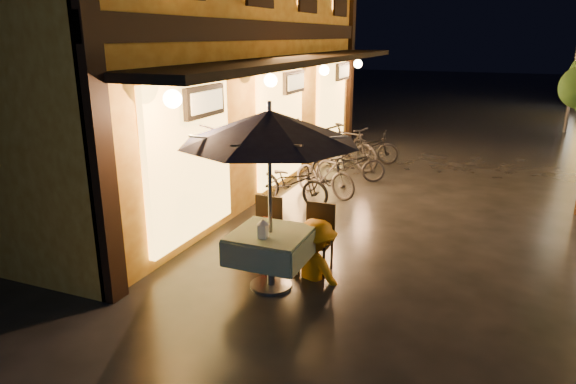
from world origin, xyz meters
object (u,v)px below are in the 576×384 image
at_px(table_lantern, 263,228).
at_px(person_orange, 266,218).
at_px(cafe_table, 271,246).
at_px(person_yellow, 316,221).
at_px(bicycle_0, 291,182).
at_px(patio_umbrella, 269,127).

height_order(table_lantern, person_orange, person_orange).
relative_size(table_lantern, person_orange, 0.17).
xyz_separation_m(cafe_table, person_orange, (-0.32, 0.57, 0.14)).
bearing_deg(person_yellow, cafe_table, 69.63).
distance_m(person_orange, person_yellow, 0.77).
bearing_deg(bicycle_0, person_yellow, -143.33).
height_order(patio_umbrella, table_lantern, patio_umbrella).
distance_m(patio_umbrella, bicycle_0, 3.94).
distance_m(cafe_table, patio_umbrella, 1.56).
distance_m(cafe_table, table_lantern, 0.40).
xyz_separation_m(table_lantern, person_yellow, (0.44, 0.76, -0.11)).
bearing_deg(person_orange, table_lantern, 122.58).
height_order(cafe_table, patio_umbrella, patio_umbrella).
distance_m(table_lantern, person_yellow, 0.88).
bearing_deg(patio_umbrella, person_yellow, 50.89).
height_order(person_orange, bicycle_0, person_orange).
bearing_deg(patio_umbrella, person_orange, 119.71).
height_order(table_lantern, bicycle_0, table_lantern).
xyz_separation_m(person_orange, bicycle_0, (-0.76, 2.82, -0.29)).
distance_m(patio_umbrella, person_orange, 1.56).
xyz_separation_m(cafe_table, patio_umbrella, (0.00, 0.00, 1.56)).
bearing_deg(table_lantern, patio_umbrella, 90.00).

